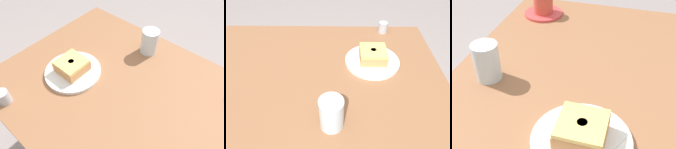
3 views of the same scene
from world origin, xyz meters
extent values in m
cube|color=#92603E|center=(0.00, 0.00, 0.71)|extent=(0.99, 0.71, 0.04)
cylinder|color=#905D4A|center=(0.44, -0.26, 0.35)|extent=(0.06, 0.06, 0.69)
cylinder|color=#905D4A|center=(0.44, 0.26, 0.35)|extent=(0.06, 0.06, 0.69)
cylinder|color=white|center=(0.23, 0.06, 0.74)|extent=(0.22, 0.22, 0.01)
cube|color=white|center=(0.23, 0.06, 0.75)|extent=(0.18, 0.18, 0.00)
cube|color=tan|center=(0.23, 0.06, 0.77)|extent=(0.10, 0.10, 0.04)
cube|color=#F7D16D|center=(0.23, 0.06, 0.79)|extent=(0.10, 0.10, 0.01)
cylinder|color=tan|center=(0.23, 0.06, 0.80)|extent=(0.02, 0.02, 0.00)
cylinder|color=silver|center=(0.07, -0.24, 0.79)|extent=(0.07, 0.07, 0.11)
cylinder|color=#AEB3BE|center=(0.31, 0.30, 0.76)|extent=(0.04, 0.04, 0.05)
camera|label=1|loc=(-0.24, 0.37, 1.33)|focal=32.74mm
camera|label=2|loc=(0.10, -0.58, 1.25)|focal=32.14mm
camera|label=3|loc=(0.63, 0.14, 1.22)|focal=46.31mm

